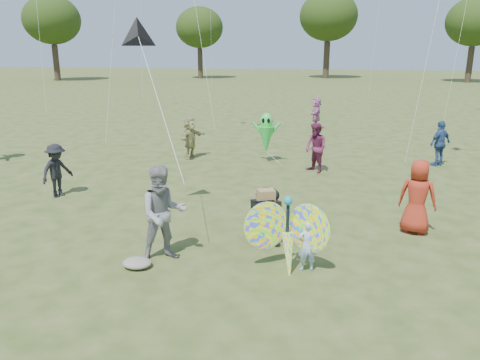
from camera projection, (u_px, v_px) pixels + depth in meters
name	position (u px, v px, depth m)	size (l,w,h in m)	color
ground	(237.00, 256.00, 9.09)	(160.00, 160.00, 0.00)	#51592B
child_girl	(307.00, 246.00, 8.37)	(0.35, 0.23, 0.96)	#A6C0EB
adult_man	(163.00, 214.00, 8.69)	(0.89, 0.70, 1.84)	gray
grey_bag	(137.00, 263.00, 8.59)	(0.54, 0.45, 0.17)	gray
crowd_a	(417.00, 197.00, 10.03)	(0.80, 0.52, 1.63)	#A82D1B
crowd_b	(57.00, 170.00, 12.53)	(0.93, 0.54, 1.44)	black
crowd_c	(440.00, 143.00, 15.79)	(0.90, 0.38, 1.54)	#2F4D82
crowd_d	(190.00, 138.00, 16.87)	(1.40, 0.45, 1.51)	tan
crowd_e	(316.00, 148.00, 14.96)	(0.78, 0.60, 1.60)	#6A2346
crowd_j	(316.00, 113.00, 22.81)	(1.46, 0.46, 1.57)	#C16EAB
jogging_stroller	(266.00, 210.00, 9.80)	(0.76, 1.14, 1.09)	black
butterfly_kite	(288.00, 236.00, 8.31)	(1.74, 0.75, 1.60)	#F63D26
delta_kite_rig	(139.00, 37.00, 9.88)	(1.94, 2.23, 3.07)	black
alien_kite	(266.00, 135.00, 16.20)	(1.12, 0.69, 1.74)	#32D74B
tree_line	(345.00, 18.00, 49.28)	(91.78, 33.60, 10.79)	#3A2D21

